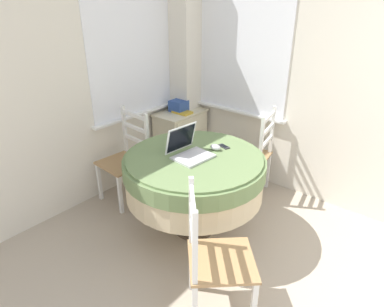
% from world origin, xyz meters
% --- Properties ---
extents(corner_room_shell, '(4.06, 5.19, 2.55)m').
position_xyz_m(corner_room_shell, '(1.04, 2.09, 1.28)').
color(corner_room_shell, silver).
rests_on(corner_room_shell, ground_plane).
extents(round_dining_table, '(1.21, 1.21, 0.76)m').
position_xyz_m(round_dining_table, '(0.57, 2.15, 0.60)').
color(round_dining_table, '#4C3D2D').
rests_on(round_dining_table, ground_plane).
extents(laptop, '(0.34, 0.33, 0.25)m').
position_xyz_m(laptop, '(0.54, 2.18, 0.81)').
color(laptop, silver).
rests_on(laptop, round_dining_table).
extents(computer_mouse, '(0.06, 0.10, 0.05)m').
position_xyz_m(computer_mouse, '(0.78, 2.08, 0.78)').
color(computer_mouse, silver).
rests_on(computer_mouse, round_dining_table).
extents(cell_phone, '(0.08, 0.12, 0.01)m').
position_xyz_m(cell_phone, '(0.88, 2.06, 0.76)').
color(cell_phone, '#2D2D33').
rests_on(cell_phone, round_dining_table).
extents(dining_chair_near_back_window, '(0.45, 0.45, 0.95)m').
position_xyz_m(dining_chair_near_back_window, '(0.55, 3.04, 0.45)').
color(dining_chair_near_back_window, '#A87F51').
rests_on(dining_chair_near_back_window, ground_plane).
extents(dining_chair_near_right_window, '(0.50, 0.50, 0.95)m').
position_xyz_m(dining_chair_near_right_window, '(1.47, 2.10, 0.45)').
color(dining_chair_near_right_window, '#A87F51').
rests_on(dining_chair_near_right_window, ground_plane).
extents(dining_chair_camera_near, '(0.60, 0.60, 0.95)m').
position_xyz_m(dining_chair_camera_near, '(-0.03, 1.49, 0.45)').
color(dining_chair_camera_near, '#A87F51').
rests_on(dining_chair_camera_near, ground_plane).
extents(corner_cabinet, '(0.61, 0.40, 0.71)m').
position_xyz_m(corner_cabinet, '(1.47, 3.11, 0.35)').
color(corner_cabinet, beige).
rests_on(corner_cabinet, ground_plane).
extents(storage_box, '(0.17, 0.18, 0.13)m').
position_xyz_m(storage_box, '(1.47, 3.13, 0.77)').
color(storage_box, '#2D4C93').
rests_on(storage_box, corner_cabinet).
extents(book_on_cabinet, '(0.14, 0.22, 0.02)m').
position_xyz_m(book_on_cabinet, '(1.45, 3.06, 0.72)').
color(book_on_cabinet, gold).
rests_on(book_on_cabinet, corner_cabinet).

